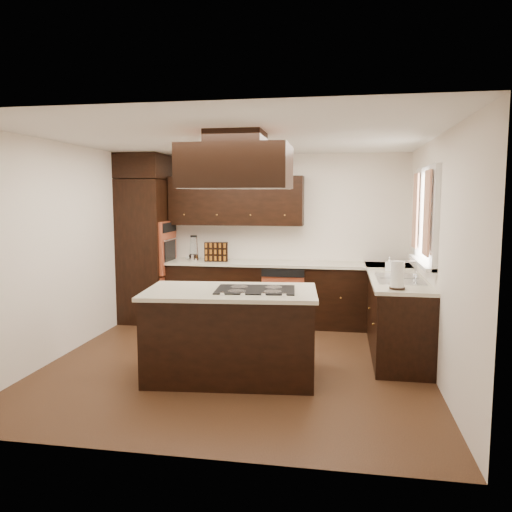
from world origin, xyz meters
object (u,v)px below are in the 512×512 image
Objects in this scene: oven_column at (146,251)px; range_hood at (236,167)px; spice_rack at (216,252)px; island at (231,335)px.

oven_column is 3.13m from range_hood.
spice_rack is at bearing 109.10° from range_hood.
island is (1.79, -2.15, -0.62)m from oven_column.
range_hood is (0.09, -0.11, 1.72)m from island.
range_hood is at bearing -76.76° from spice_rack.
island is 1.61× the size of range_hood.
oven_column is at bearing 129.74° from range_hood.
spice_rack is at bearing 1.60° from oven_column.
oven_column is at bearing 175.75° from spice_rack.
island is at bearing -77.91° from spice_rack.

